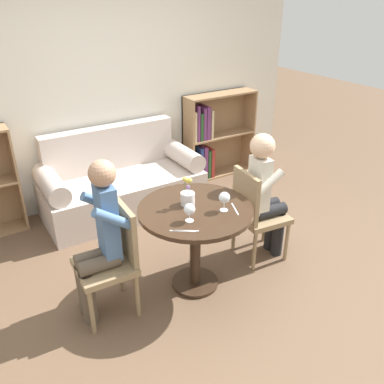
{
  "coord_description": "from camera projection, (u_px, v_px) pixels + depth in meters",
  "views": [
    {
      "loc": [
        -1.49,
        -2.36,
        2.32
      ],
      "look_at": [
        0.0,
        0.05,
        0.87
      ],
      "focal_mm": 38.0,
      "sensor_mm": 36.0,
      "label": 1
    }
  ],
  "objects": [
    {
      "name": "person_right",
      "position": [
        265.0,
        193.0,
        3.63
      ],
      "size": [
        0.44,
        0.37,
        1.23
      ],
      "rotation": [
        0.0,
        0.0,
        1.46
      ],
      "color": "black",
      "rests_on": "ground_plane"
    },
    {
      "name": "couch",
      "position": [
        121.0,
        185.0,
        4.6
      ],
      "size": [
        1.76,
        0.8,
        0.92
      ],
      "color": "beige",
      "rests_on": "ground_plane"
    },
    {
      "name": "fork_left_setting",
      "position": [
        235.0,
        209.0,
        3.19
      ],
      "size": [
        0.08,
        0.18,
        0.0
      ],
      "color": "silver",
      "rests_on": "round_table"
    },
    {
      "name": "chair_left",
      "position": [
        113.0,
        256.0,
        3.07
      ],
      "size": [
        0.44,
        0.44,
        0.9
      ],
      "rotation": [
        0.0,
        0.0,
        -1.61
      ],
      "color": "#937A56",
      "rests_on": "ground_plane"
    },
    {
      "name": "ground_plane",
      "position": [
        195.0,
        283.0,
        3.54
      ],
      "size": [
        16.0,
        16.0,
        0.0
      ],
      "primitive_type": "plane",
      "color": "brown"
    },
    {
      "name": "chair_right",
      "position": [
        255.0,
        211.0,
        3.68
      ],
      "size": [
        0.46,
        0.46,
        0.9
      ],
      "rotation": [
        0.0,
        0.0,
        1.46
      ],
      "color": "#937A56",
      "rests_on": "ground_plane"
    },
    {
      "name": "wine_glass_right",
      "position": [
        224.0,
        198.0,
        3.12
      ],
      "size": [
        0.09,
        0.09,
        0.16
      ],
      "color": "white",
      "rests_on": "round_table"
    },
    {
      "name": "wine_glass_left",
      "position": [
        189.0,
        210.0,
        2.98
      ],
      "size": [
        0.09,
        0.09,
        0.14
      ],
      "color": "white",
      "rests_on": "round_table"
    },
    {
      "name": "bookshelf_right",
      "position": [
        210.0,
        139.0,
        5.35
      ],
      "size": [
        0.99,
        0.28,
        1.11
      ],
      "color": "#93704C",
      "rests_on": "ground_plane"
    },
    {
      "name": "knife_left_setting",
      "position": [
        183.0,
        231.0,
        2.9
      ],
      "size": [
        0.16,
        0.12,
        0.0
      ],
      "color": "silver",
      "rests_on": "round_table"
    },
    {
      "name": "round_table",
      "position": [
        195.0,
        225.0,
        3.27
      ],
      "size": [
        0.92,
        0.92,
        0.75
      ],
      "color": "#382619",
      "rests_on": "ground_plane"
    },
    {
      "name": "flower_vase",
      "position": [
        188.0,
        196.0,
        3.22
      ],
      "size": [
        0.11,
        0.11,
        0.25
      ],
      "color": "silver",
      "rests_on": "round_table"
    },
    {
      "name": "back_wall",
      "position": [
        99.0,
        85.0,
        4.45
      ],
      "size": [
        5.2,
        0.05,
        2.7
      ],
      "color": "beige",
      "rests_on": "ground_plane"
    },
    {
      "name": "person_left",
      "position": [
        99.0,
        240.0,
        2.95
      ],
      "size": [
        0.43,
        0.35,
        1.28
      ],
      "rotation": [
        0.0,
        0.0,
        -1.61
      ],
      "color": "brown",
      "rests_on": "ground_plane"
    },
    {
      "name": "knife_right_setting",
      "position": [
        186.0,
        231.0,
        2.9
      ],
      "size": [
        0.16,
        0.11,
        0.0
      ],
      "color": "silver",
      "rests_on": "round_table"
    }
  ]
}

